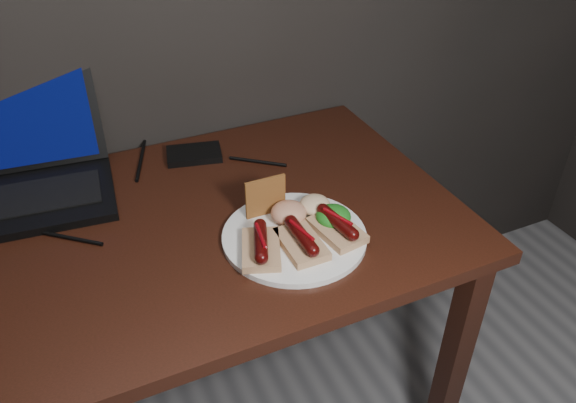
# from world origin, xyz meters

# --- Properties ---
(desk) EXTENTS (1.40, 0.70, 0.75)m
(desk) POSITION_xyz_m (0.00, 1.38, 0.66)
(desk) COLOR #35140D
(desk) RESTS_ON ground
(laptop) EXTENTS (0.40, 0.36, 0.25)m
(laptop) POSITION_xyz_m (-0.15, 1.64, 0.81)
(laptop) COLOR black
(laptop) RESTS_ON desk
(hard_drive) EXTENTS (0.14, 0.11, 0.02)m
(hard_drive) POSITION_xyz_m (0.23, 1.63, 0.76)
(hard_drive) COLOR black
(hard_drive) RESTS_ON desk
(desk_cables) EXTENTS (0.96, 0.41, 0.01)m
(desk_cables) POSITION_xyz_m (-0.06, 1.55, 0.75)
(desk_cables) COLOR black
(desk_cables) RESTS_ON desk
(plate) EXTENTS (0.34, 0.34, 0.01)m
(plate) POSITION_xyz_m (0.32, 1.25, 0.76)
(plate) COLOR white
(plate) RESTS_ON desk
(bread_sausage_left) EXTENTS (0.11, 0.13, 0.04)m
(bread_sausage_left) POSITION_xyz_m (0.24, 1.22, 0.78)
(bread_sausage_left) COLOR tan
(bread_sausage_left) RESTS_ON plate
(bread_sausage_center) EXTENTS (0.07, 0.12, 0.04)m
(bread_sausage_center) POSITION_xyz_m (0.31, 1.21, 0.78)
(bread_sausage_center) COLOR tan
(bread_sausage_center) RESTS_ON plate
(bread_sausage_right) EXTENTS (0.09, 0.12, 0.04)m
(bread_sausage_right) POSITION_xyz_m (0.40, 1.21, 0.78)
(bread_sausage_right) COLOR tan
(bread_sausage_right) RESTS_ON plate
(crispbread) EXTENTS (0.08, 0.01, 0.08)m
(crispbread) POSITION_xyz_m (0.29, 1.33, 0.80)
(crispbread) COLOR #B06A30
(crispbread) RESTS_ON plate
(salad_greens) EXTENTS (0.07, 0.07, 0.04)m
(salad_greens) POSITION_xyz_m (0.40, 1.24, 0.78)
(salad_greens) COLOR #105111
(salad_greens) RESTS_ON plate
(salsa_mound) EXTENTS (0.07, 0.07, 0.04)m
(salsa_mound) POSITION_xyz_m (0.33, 1.29, 0.78)
(salsa_mound) COLOR #A41210
(salsa_mound) RESTS_ON plate
(coleslaw_mound) EXTENTS (0.06, 0.06, 0.04)m
(coleslaw_mound) POSITION_xyz_m (0.39, 1.30, 0.78)
(coleslaw_mound) COLOR white
(coleslaw_mound) RESTS_ON plate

